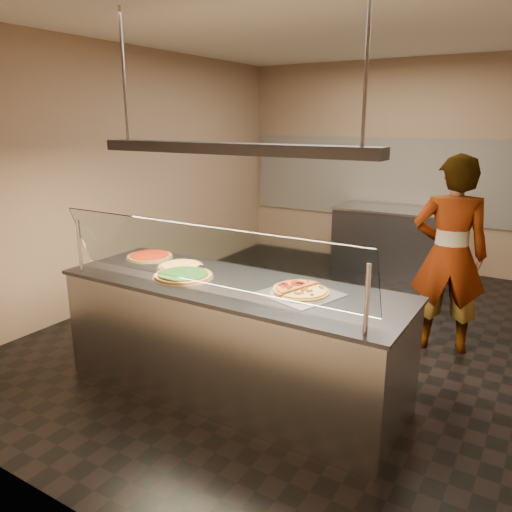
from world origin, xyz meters
The scene contains 20 objects.
ground centered at (0.00, 0.00, -0.01)m, with size 5.00×6.00×0.02m, color black.
ceiling centered at (0.00, 0.00, 3.01)m, with size 5.00×6.00×0.02m, color silver.
wall_back centered at (0.00, 3.01, 1.50)m, with size 5.00×0.02×3.00m, color #8F745C.
wall_front centered at (0.00, -3.01, 1.50)m, with size 5.00×0.02×3.00m, color #8F745C.
wall_left centered at (-2.51, 0.00, 1.50)m, with size 0.02×6.00×3.00m, color #8F745C.
tile_band centered at (0.00, 2.98, 1.30)m, with size 4.90×0.02×1.20m, color silver.
serving_counter centered at (-0.08, -1.44, 0.47)m, with size 2.78×0.94×0.93m.
sneeze_guard centered at (-0.08, -1.78, 1.23)m, with size 2.54×0.18×0.54m.
perforated_tray centered at (0.50, -1.38, 0.94)m, with size 0.62×0.62×0.01m.
half_pizza_pepperoni centered at (0.40, -1.38, 0.96)m, with size 0.32×0.45×0.05m.
half_pizza_sausage centered at (0.60, -1.38, 0.96)m, with size 0.32×0.45×0.04m.
pizza_spinach centered at (-0.48, -1.52, 0.95)m, with size 0.49×0.49×0.03m.
pizza_cheese centered at (-0.68, -1.31, 0.94)m, with size 0.41×0.41×0.03m.
pizza_tomato centered at (-1.13, -1.21, 0.94)m, with size 0.43×0.43×0.03m.
pizza_spatula centered at (-0.59, -1.26, 0.96)m, with size 0.25×0.20×0.02m.
prep_table centered at (-0.01, 2.55, 0.47)m, with size 1.56×0.74×0.93m.
worker centered at (1.21, 0.28, 0.93)m, with size 0.68×0.45×1.87m, color #2E2A32.
heat_lamp_housing centered at (-0.08, -1.44, 1.95)m, with size 2.30×0.18×0.08m, color #414147.
lamp_rod_left centered at (-1.08, -1.44, 2.50)m, with size 0.02×0.02×1.01m, color #B7B7BC.
lamp_rod_right centered at (0.92, -1.44, 2.50)m, with size 0.02×0.02×1.01m, color #B7B7BC.
Camera 1 is at (2.00, -4.47, 2.15)m, focal length 35.00 mm.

